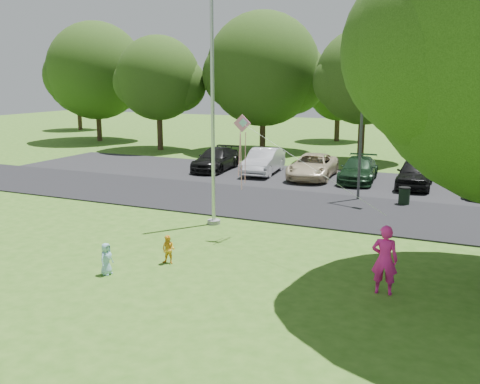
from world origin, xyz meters
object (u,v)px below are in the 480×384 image
at_px(child_blue, 106,259).
at_px(child_yellow, 168,250).
at_px(woman, 385,260).
at_px(street_lamp, 366,121).
at_px(trash_can, 404,196).
at_px(kite, 245,137).
at_px(flagpole, 213,116).

bearing_deg(child_blue, child_yellow, -34.88).
distance_m(woman, child_blue, 7.74).
bearing_deg(child_blue, street_lamp, -19.14).
relative_size(trash_can, kite, 0.14).
xyz_separation_m(woman, child_blue, (-7.50, -1.86, -0.46)).
bearing_deg(street_lamp, child_blue, -91.79).
bearing_deg(flagpole, trash_can, 44.53).
xyz_separation_m(street_lamp, child_blue, (-4.81, -12.39, -3.20)).
bearing_deg(woman, trash_can, -89.95).
xyz_separation_m(child_yellow, child_blue, (-1.14, -1.52, 0.02)).
height_order(trash_can, child_blue, child_blue).
bearing_deg(child_blue, kite, -22.02).
distance_m(trash_can, child_blue, 14.00).
relative_size(woman, child_yellow, 2.09).
bearing_deg(kite, child_blue, -123.06).
bearing_deg(trash_can, child_yellow, -117.03).
xyz_separation_m(trash_can, child_blue, (-6.65, -12.32, 0.05)).
distance_m(street_lamp, child_yellow, 11.92).
relative_size(flagpole, child_blue, 10.67).
distance_m(trash_can, kite, 9.23).
height_order(street_lamp, child_blue, street_lamp).
height_order(street_lamp, child_yellow, street_lamp).
relative_size(flagpole, kite, 1.74).
bearing_deg(flagpole, street_lamp, 54.56).
xyz_separation_m(trash_can, child_yellow, (-5.51, -10.80, 0.03)).
distance_m(child_yellow, kite, 4.71).
distance_m(street_lamp, woman, 11.21).
height_order(child_yellow, kite, kite).
xyz_separation_m(flagpole, street_lamp, (4.46, 6.27, -0.50)).
xyz_separation_m(street_lamp, woman, (2.69, -10.53, -2.74)).
bearing_deg(child_yellow, trash_can, 57.22).
relative_size(child_yellow, kite, 0.15).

